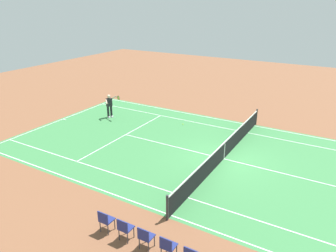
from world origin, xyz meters
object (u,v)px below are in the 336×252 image
Objects in this scene: tennis_net at (224,150)px; tennis_player_near at (110,105)px; spectator_chair_6 at (125,228)px; spectator_chair_5 at (145,236)px; tennis_ball at (183,124)px; spectator_chair_7 at (105,220)px; spectator_chair_4 at (168,246)px.

tennis_player_near is at bearing -12.12° from tennis_net.
spectator_chair_6 is at bearing 132.23° from tennis_player_near.
spectator_chair_5 and spectator_chair_6 have the same top height.
tennis_ball is 0.08× the size of spectator_chair_7.
spectator_chair_5 is (-4.33, 10.80, 0.49)m from tennis_ball.
tennis_net is 13.30× the size of spectator_chair_4.
tennis_player_near reaches higher than tennis_ball.
spectator_chair_6 is (0.85, 0.00, 0.00)m from spectator_chair_5.
tennis_net is 9.51m from tennis_player_near.
spectator_chair_5 is (0.85, 0.00, 0.00)m from spectator_chair_4.
tennis_ball is (-5.12, -1.32, -0.90)m from tennis_player_near.
spectator_chair_4 is at bearing 115.61° from tennis_ball.
spectator_chair_4 and spectator_chair_5 have the same top height.
spectator_chair_4 is at bearing 180.00° from spectator_chair_7.
tennis_net is 177.27× the size of tennis_ball.
tennis_player_near is 13.38m from spectator_chair_5.
spectator_chair_7 is at bearing 78.37° from tennis_net.
spectator_chair_7 is (0.85, 0.00, 0.00)m from spectator_chair_6.
spectator_chair_4 is at bearing 180.00° from spectator_chair_5.
spectator_chair_5 is (-0.16, 7.48, 0.03)m from tennis_net.
tennis_ball is at bearing -68.16° from spectator_chair_5.
spectator_chair_7 is (-7.75, 9.47, -0.41)m from tennis_player_near.
spectator_chair_7 is at bearing 129.29° from tennis_player_near.
spectator_chair_6 is at bearing 0.00° from spectator_chair_5.
tennis_net is at bearing 167.88° from tennis_player_near.
tennis_player_near reaches higher than spectator_chair_4.
tennis_player_near reaches higher than spectator_chair_7.
tennis_net is 13.30× the size of spectator_chair_7.
spectator_chair_5 is at bearing 180.00° from spectator_chair_6.
spectator_chair_5 is (-9.44, 9.47, -0.41)m from tennis_player_near.
tennis_ball is 11.12m from spectator_chair_7.
spectator_chair_7 is (2.54, 0.00, 0.00)m from spectator_chair_4.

